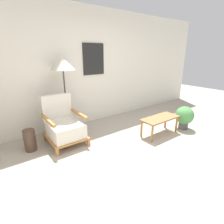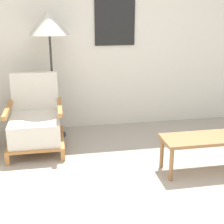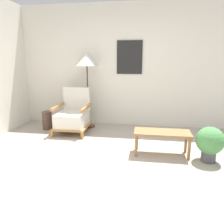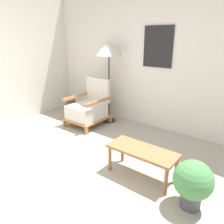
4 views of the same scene
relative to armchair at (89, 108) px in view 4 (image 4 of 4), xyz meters
The scene contains 7 objects.
ground_plane 1.98m from the armchair, 59.48° to the right, with size 14.00×14.00×0.00m, color #A89E8E.
wall_back 1.59m from the armchair, 36.07° to the left, with size 8.00×0.09×2.70m.
armchair is the anchor object (origin of this frame).
floor_lamp 1.22m from the armchair, 59.22° to the left, with size 0.52×0.52×1.67m.
coffee_table 1.99m from the armchair, 26.48° to the right, with size 0.89×0.37×0.39m.
vase 0.65m from the armchair, behind, with size 0.21×0.21×0.40m, color #473328.
potted_plant 2.68m from the armchair, 22.69° to the right, with size 0.41×0.41×0.54m.
Camera 4 is at (1.99, -1.35, 1.72)m, focal length 35.00 mm.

